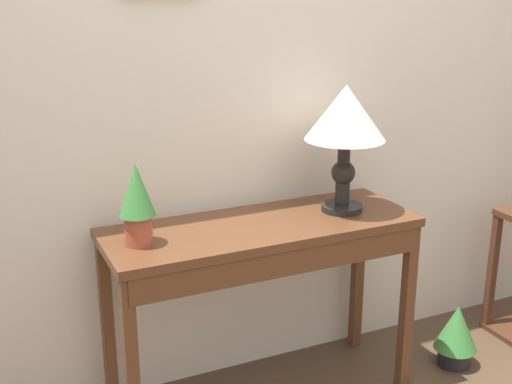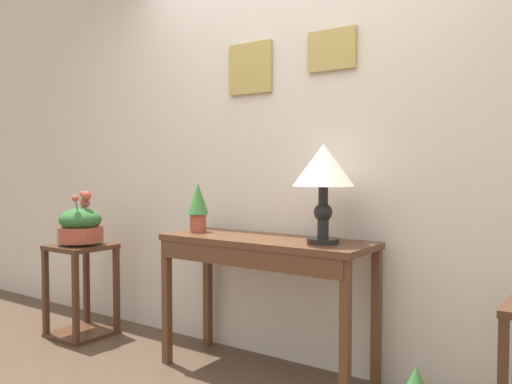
# 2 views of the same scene
# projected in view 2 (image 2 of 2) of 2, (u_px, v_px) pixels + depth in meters

# --- Properties ---
(back_wall_with_art) EXTENTS (9.00, 0.13, 2.80)m
(back_wall_with_art) POSITION_uv_depth(u_px,v_px,m) (306.00, 129.00, 3.09)
(back_wall_with_art) COLOR beige
(back_wall_with_art) RESTS_ON ground
(console_table) EXTENTS (1.23, 0.44, 0.78)m
(console_table) POSITION_uv_depth(u_px,v_px,m) (263.00, 258.00, 2.90)
(console_table) COLOR #56331E
(console_table) RESTS_ON ground
(table_lamp) EXTENTS (0.32, 0.32, 0.51)m
(table_lamp) POSITION_uv_depth(u_px,v_px,m) (323.00, 171.00, 2.69)
(table_lamp) COLOR black
(table_lamp) RESTS_ON console_table
(potted_plant_on_console) EXTENTS (0.13, 0.13, 0.30)m
(potted_plant_on_console) POSITION_uv_depth(u_px,v_px,m) (198.00, 205.00, 3.18)
(potted_plant_on_console) COLOR #9E4733
(potted_plant_on_console) RESTS_ON console_table
(pedestal_stand_left) EXTENTS (0.38, 0.38, 0.64)m
(pedestal_stand_left) POSITION_uv_depth(u_px,v_px,m) (81.00, 290.00, 3.64)
(pedestal_stand_left) COLOR #472819
(pedestal_stand_left) RESTS_ON ground
(planter_bowl_wide_left) EXTENTS (0.31, 0.31, 0.37)m
(planter_bowl_wide_left) POSITION_uv_depth(u_px,v_px,m) (81.00, 225.00, 3.62)
(planter_bowl_wide_left) COLOR #9E4733
(planter_bowl_wide_left) RESTS_ON pedestal_stand_left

